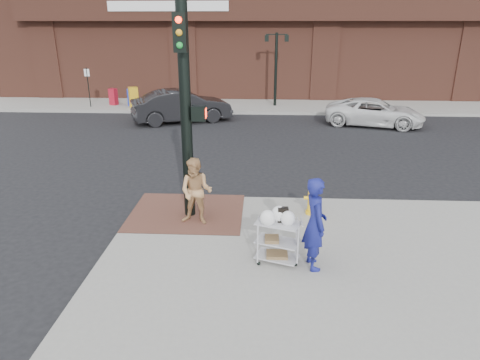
# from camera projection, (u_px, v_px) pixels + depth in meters

# --- Properties ---
(ground) EXTENTS (220.00, 220.00, 0.00)m
(ground) POSITION_uv_depth(u_px,v_px,m) (206.00, 235.00, 9.95)
(ground) COLOR black
(ground) RESTS_ON ground
(sidewalk_far) EXTENTS (65.00, 36.00, 0.15)m
(sidewalk_far) POSITION_uv_depth(u_px,v_px,m) (384.00, 76.00, 39.32)
(sidewalk_far) COLOR gray
(sidewalk_far) RESTS_ON ground
(brick_curb_ramp) EXTENTS (2.80, 2.40, 0.01)m
(brick_curb_ramp) POSITION_uv_depth(u_px,v_px,m) (187.00, 212.00, 10.77)
(brick_curb_ramp) COLOR brown
(brick_curb_ramp) RESTS_ON sidewalk_near
(lamp_post) EXTENTS (1.32, 0.22, 4.00)m
(lamp_post) POSITION_uv_depth(u_px,v_px,m) (276.00, 61.00, 23.95)
(lamp_post) COLOR black
(lamp_post) RESTS_ON sidewalk_far
(parking_sign) EXTENTS (0.05, 0.05, 2.20)m
(parking_sign) POSITION_uv_depth(u_px,v_px,m) (88.00, 87.00, 23.98)
(parking_sign) COLOR black
(parking_sign) RESTS_ON sidewalk_far
(traffic_signal_pole) EXTENTS (0.61, 0.51, 5.00)m
(traffic_signal_pole) POSITION_uv_depth(u_px,v_px,m) (186.00, 108.00, 9.72)
(traffic_signal_pole) COLOR black
(traffic_signal_pole) RESTS_ON sidewalk_near
(woman_blue) EXTENTS (0.55, 0.74, 1.84)m
(woman_blue) POSITION_uv_depth(u_px,v_px,m) (315.00, 224.00, 8.09)
(woman_blue) COLOR navy
(woman_blue) RESTS_ON sidewalk_near
(pedestrian_tan) EXTENTS (0.86, 0.72, 1.60)m
(pedestrian_tan) POSITION_uv_depth(u_px,v_px,m) (196.00, 192.00, 9.94)
(pedestrian_tan) COLOR tan
(pedestrian_tan) RESTS_ON sidewalk_near
(sedan_dark) EXTENTS (5.09, 3.40, 1.59)m
(sedan_dark) POSITION_uv_depth(u_px,v_px,m) (182.00, 106.00, 21.04)
(sedan_dark) COLOR black
(sedan_dark) RESTS_ON ground
(minivan_white) EXTENTS (4.97, 3.27, 1.27)m
(minivan_white) POSITION_uv_depth(u_px,v_px,m) (375.00, 112.00, 20.38)
(minivan_white) COLOR silver
(minivan_white) RESTS_ON ground
(utility_cart) EXTENTS (0.94, 0.71, 1.15)m
(utility_cart) POSITION_uv_depth(u_px,v_px,m) (278.00, 238.00, 8.40)
(utility_cart) COLOR #AFAFB4
(utility_cart) RESTS_ON sidewalk_near
(fire_hydrant) EXTENTS (0.38, 0.26, 0.80)m
(fire_hydrant) POSITION_uv_depth(u_px,v_px,m) (312.00, 199.00, 10.57)
(fire_hydrant) COLOR yellow
(fire_hydrant) RESTS_ON sidewalk_near
(newsbox_red) EXTENTS (0.48, 0.46, 0.94)m
(newsbox_red) POSITION_uv_depth(u_px,v_px,m) (113.00, 97.00, 24.79)
(newsbox_red) COLOR maroon
(newsbox_red) RESTS_ON sidewalk_far
(newsbox_yellow) EXTENTS (0.62, 0.59, 1.14)m
(newsbox_yellow) POSITION_uv_depth(u_px,v_px,m) (134.00, 98.00, 23.90)
(newsbox_yellow) COLOR gold
(newsbox_yellow) RESTS_ON sidewalk_far
(newsbox_blue) EXTENTS (0.41, 0.37, 0.97)m
(newsbox_blue) POSITION_uv_depth(u_px,v_px,m) (132.00, 97.00, 24.54)
(newsbox_blue) COLOR #1B2FB3
(newsbox_blue) RESTS_ON sidewalk_far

